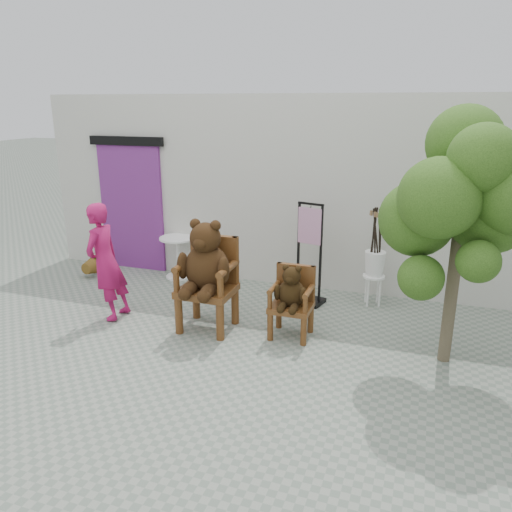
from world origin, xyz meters
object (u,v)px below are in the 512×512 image
Objects in this scene: display_stand at (309,265)px; stool_bucket at (375,263)px; chair_big at (207,268)px; chair_small at (292,294)px; cafe_table at (178,252)px; person at (106,262)px; tree at (470,193)px.

display_stand reaches higher than stool_bucket.
chair_small is (1.10, 0.14, -0.27)m from chair_big.
stool_bucket is (3.27, -0.16, 0.20)m from cafe_table.
chair_big is at bearing -172.95° from chair_small.
person is at bearing -94.74° from cafe_table.
cafe_table is (0.15, 1.79, -0.36)m from person.
person is at bearing -137.44° from display_stand.
stool_bucket is (3.42, 1.62, -0.16)m from person.
chair_big reaches higher than stool_bucket.
cafe_table is at bearing 158.13° from tree.
tree is (2.99, -0.05, 1.14)m from chair_big.
cafe_table is (-1.30, 1.67, -0.40)m from chair_big.
chair_big is at bearing -115.97° from display_stand.
cafe_table is at bearing 177.16° from stool_bucket.
cafe_table is (-2.40, 1.54, -0.12)m from chair_small.
chair_small reaches higher than cafe_table.
tree is (1.02, -1.56, 1.34)m from stool_bucket.
display_stand is at bearing -9.67° from cafe_table.
person is at bearing -154.60° from stool_bucket.
person is 2.87m from display_stand.
tree reaches higher than person.
display_stand reaches higher than cafe_table.
cafe_table is 0.48× the size of stool_bucket.
tree is (1.94, -1.32, 1.40)m from display_stand.
chair_big is 0.52× the size of tree.
chair_small is 2.86m from cafe_table.
chair_small is 0.33× the size of tree.
tree is at bearing -56.75° from stool_bucket.
chair_big is 1.02× the size of stool_bucket.
display_stand is (1.05, 1.27, -0.25)m from chair_big.
tree is at bearing -5.62° from chair_small.
display_stand is at bearing 145.73° from tree.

